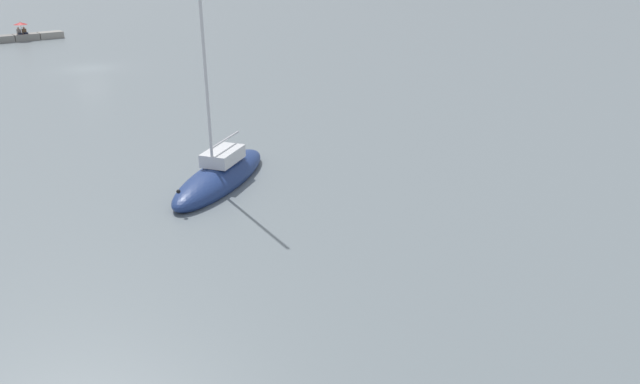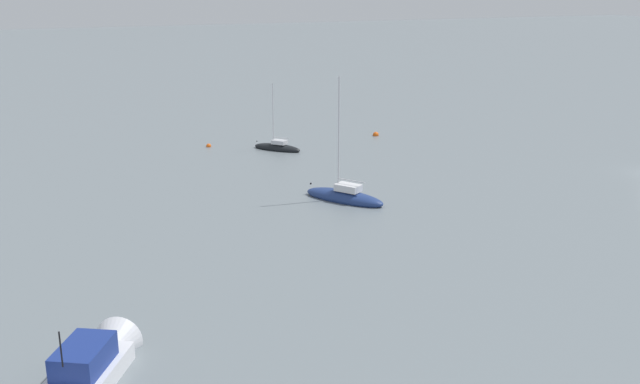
{
  "view_description": "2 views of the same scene",
  "coord_description": "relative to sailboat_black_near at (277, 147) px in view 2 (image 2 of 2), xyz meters",
  "views": [
    {
      "loc": [
        15.72,
        50.91,
        9.67
      ],
      "look_at": [
        3.09,
        35.13,
        1.09
      ],
      "focal_mm": 32.76,
      "sensor_mm": 36.0,
      "label": 1
    },
    {
      "loc": [
        -45.78,
        54.07,
        17.16
      ],
      "look_at": [
        3.58,
        32.1,
        1.21
      ],
      "focal_mm": 40.14,
      "sensor_mm": 36.0,
      "label": 2
    }
  ],
  "objects": [
    {
      "name": "sailboat_black_near",
      "position": [
        0.0,
        0.0,
        0.0
      ],
      "size": [
        5.22,
        4.65,
        7.31
      ],
      "rotation": [
        0.0,
        0.0,
        5.39
      ],
      "color": "black",
      "rests_on": "ground_plane"
    },
    {
      "name": "mooring_buoy_near",
      "position": [
        4.4,
        6.26,
        -0.17
      ],
      "size": [
        0.54,
        0.54,
        0.54
      ],
      "color": "#EA5914",
      "rests_on": "ground_plane"
    },
    {
      "name": "mooring_buoy_mid",
      "position": [
        2.17,
        -13.0,
        -0.15
      ],
      "size": [
        0.68,
        0.68,
        0.68
      ],
      "color": "#EA5914",
      "rests_on": "ground_plane"
    },
    {
      "name": "sailboat_navy_mid",
      "position": [
        -19.35,
        1.47,
        0.09
      ],
      "size": [
        7.17,
        5.58,
        10.41
      ],
      "rotation": [
        0.0,
        0.0,
        5.28
      ],
      "color": "navy",
      "rests_on": "ground_plane"
    },
    {
      "name": "motorboat_white_near",
      "position": [
        -39.28,
        23.77,
        0.21
      ],
      "size": [
        8.15,
        6.23,
        4.5
      ],
      "rotation": [
        0.0,
        0.0,
        4.17
      ],
      "color": "silver",
      "rests_on": "ground_plane"
    }
  ]
}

